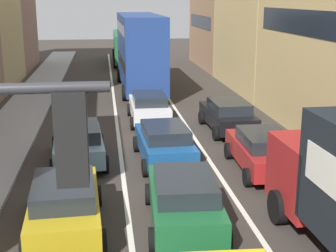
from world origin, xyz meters
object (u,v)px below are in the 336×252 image
object	(u,v)px
wagon_left_lane_second	(65,204)
sedan_left_lane_third	(78,142)
bus_far_queue_secondary	(127,45)
hatchback_centre_lane_third	(164,142)
sedan_right_lane_behind_truck	(263,150)
coupe_centre_lane_fourth	(149,107)
wagon_right_lane_far	(228,115)
sedan_centre_lane_second	(184,198)
bus_mid_queue_primary	(140,49)

from	to	relation	value
wagon_left_lane_second	sedan_left_lane_third	world-z (taller)	same
wagon_left_lane_second	bus_far_queue_secondary	xyz separation A→B (m)	(3.44, 34.49, 0.96)
hatchback_centre_lane_third	sedan_left_lane_third	world-z (taller)	same
sedan_left_lane_third	sedan_right_lane_behind_truck	world-z (taller)	same
sedan_right_lane_behind_truck	hatchback_centre_lane_third	bearing A→B (deg)	68.67
wagon_left_lane_second	hatchback_centre_lane_third	world-z (taller)	same
coupe_centre_lane_fourth	wagon_right_lane_far	world-z (taller)	same
sedan_centre_lane_second	coupe_centre_lane_fourth	world-z (taller)	same
wagon_left_lane_second	hatchback_centre_lane_third	bearing A→B (deg)	-35.07
sedan_centre_lane_second	wagon_left_lane_second	size ratio (longest dim) A/B	1.00
sedan_left_lane_third	bus_far_queue_secondary	size ratio (longest dim) A/B	0.42
hatchback_centre_lane_third	bus_mid_queue_primary	size ratio (longest dim) A/B	0.42
sedan_left_lane_third	sedan_right_lane_behind_truck	xyz separation A→B (m)	(6.68, -1.92, 0.00)
sedan_left_lane_third	sedan_centre_lane_second	bearing A→B (deg)	-155.54
hatchback_centre_lane_third	wagon_right_lane_far	size ratio (longest dim) A/B	1.01
bus_mid_queue_primary	bus_far_queue_secondary	distance (m)	14.32
sedan_centre_lane_second	sedan_left_lane_third	world-z (taller)	same
sedan_right_lane_behind_truck	bus_mid_queue_primary	world-z (taller)	bus_mid_queue_primary
bus_far_queue_secondary	sedan_left_lane_third	bearing A→B (deg)	174.04
hatchback_centre_lane_third	sedan_left_lane_third	bearing A→B (deg)	79.41
coupe_centre_lane_fourth	sedan_right_lane_behind_truck	size ratio (longest dim) A/B	0.99
coupe_centre_lane_fourth	sedan_right_lane_behind_truck	distance (m)	8.44
wagon_left_lane_second	bus_mid_queue_primary	bearing A→B (deg)	-12.72
hatchback_centre_lane_third	coupe_centre_lane_fourth	distance (m)	6.27
sedan_right_lane_behind_truck	sedan_left_lane_third	bearing A→B (deg)	75.63
hatchback_centre_lane_third	wagon_right_lane_far	world-z (taller)	same
bus_far_queue_secondary	bus_mid_queue_primary	bearing A→B (deg)	-178.76
bus_far_queue_secondary	sedan_right_lane_behind_truck	bearing A→B (deg)	-173.09
sedan_centre_lane_second	coupe_centre_lane_fourth	size ratio (longest dim) A/B	1.02
sedan_centre_lane_second	bus_far_queue_secondary	world-z (taller)	bus_far_queue_secondary
sedan_right_lane_behind_truck	bus_mid_queue_primary	bearing A→B (deg)	12.72
sedan_centre_lane_second	coupe_centre_lane_fourth	distance (m)	11.65
coupe_centre_lane_fourth	bus_far_queue_secondary	world-z (taller)	bus_far_queue_secondary
sedan_left_lane_third	bus_mid_queue_primary	distance (m)	14.99
sedan_centre_lane_second	sedan_right_lane_behind_truck	xyz separation A→B (m)	(3.54, 3.94, 0.00)
hatchback_centre_lane_third	coupe_centre_lane_fourth	bearing A→B (deg)	-2.41
wagon_left_lane_second	wagon_right_lane_far	xyz separation A→B (m)	(6.88, 9.34, 0.00)
bus_mid_queue_primary	sedan_left_lane_third	bearing A→B (deg)	165.80
sedan_centre_lane_second	bus_mid_queue_primary	world-z (taller)	bus_mid_queue_primary
wagon_right_lane_far	bus_far_queue_secondary	xyz separation A→B (m)	(-3.43, 25.15, 0.96)
wagon_left_lane_second	hatchback_centre_lane_third	xyz separation A→B (m)	(3.37, 5.30, 0.00)
sedan_centre_lane_second	sedan_left_lane_third	bearing A→B (deg)	31.45
wagon_left_lane_second	bus_far_queue_secondary	world-z (taller)	bus_far_queue_secondary
coupe_centre_lane_fourth	wagon_right_lane_far	xyz separation A→B (m)	(3.51, -2.23, 0.00)
hatchback_centre_lane_third	sedan_right_lane_behind_truck	distance (m)	3.71
sedan_left_lane_third	coupe_centre_lane_fourth	xyz separation A→B (m)	(3.27, 5.80, 0.00)
coupe_centre_lane_fourth	bus_far_queue_secondary	distance (m)	22.94
sedan_left_lane_third	sedan_right_lane_behind_truck	bearing A→B (deg)	-109.75
sedan_centre_lane_second	bus_far_queue_secondary	distance (m)	34.59
coupe_centre_lane_fourth	bus_mid_queue_primary	xyz separation A→B (m)	(0.21, 8.64, 2.03)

